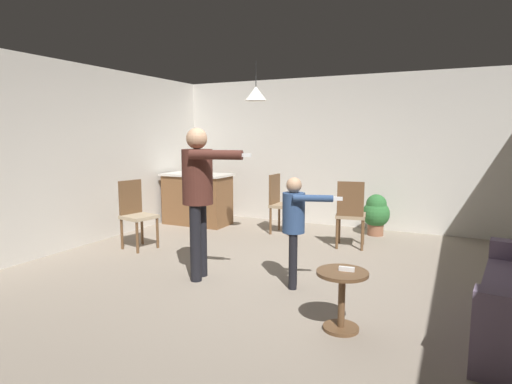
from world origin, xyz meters
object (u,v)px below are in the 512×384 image
side_table_by_couch (342,293)px  person_child (295,220)px  dining_chair_by_counter (351,212)px  potted_plant_corner (376,213)px  dining_chair_near_wall (136,212)px  spare_remote_on_table (347,269)px  kitchen_counter (197,199)px  person_adult (199,187)px  dining_chair_centre_back (281,201)px

side_table_by_couch → person_child: 1.16m
dining_chair_by_counter → potted_plant_corner: size_ratio=1.45×
dining_chair_near_wall → spare_remote_on_table: (3.44, -1.31, -0.01)m
dining_chair_near_wall → kitchen_counter: bearing=-164.1°
side_table_by_couch → dining_chair_near_wall: (-3.41, 1.34, 0.22)m
side_table_by_couch → potted_plant_corner: 3.70m
person_child → potted_plant_corner: 2.93m
side_table_by_couch → person_adult: bearing=161.8°
kitchen_counter → dining_chair_centre_back: size_ratio=1.26×
person_adult → potted_plant_corner: (1.46, 3.09, -0.70)m
person_child → dining_chair_near_wall: size_ratio=1.21×
kitchen_counter → dining_chair_near_wall: 1.83m
side_table_by_couch → person_child: person_child is taller
person_adult → dining_chair_centre_back: person_adult is taller
person_child → potted_plant_corner: size_ratio=1.76×
person_child → person_adult: bearing=-97.8°
dining_chair_by_counter → potted_plant_corner: (0.20, 0.99, -0.17)m
person_adult → kitchen_counter: bearing=-157.8°
side_table_by_couch → spare_remote_on_table: (0.03, 0.02, 0.21)m
potted_plant_corner → spare_remote_on_table: bearing=-83.9°
person_adult → person_child: person_adult is taller
dining_chair_centre_back → side_table_by_couch: bearing=31.6°
dining_chair_by_counter → spare_remote_on_table: (0.59, -2.67, -0.01)m
spare_remote_on_table → dining_chair_by_counter: bearing=102.4°
side_table_by_couch → potted_plant_corner: potted_plant_corner is taller
dining_chair_centre_back → spare_remote_on_table: size_ratio=7.69×
side_table_by_couch → dining_chair_centre_back: size_ratio=0.52×
kitchen_counter → potted_plant_corner: (3.17, 0.53, -0.10)m
side_table_by_couch → dining_chair_by_counter: dining_chair_by_counter is taller
person_adult → spare_remote_on_table: 2.01m
person_adult → dining_chair_by_counter: person_adult is taller
person_adult → side_table_by_couch: bearing=60.1°
spare_remote_on_table → person_child: bearing=134.4°
kitchen_counter → potted_plant_corner: bearing=9.4°
dining_chair_by_counter → dining_chair_near_wall: same height
person_adult → spare_remote_on_table: size_ratio=13.39×
kitchen_counter → dining_chair_centre_back: 1.68m
kitchen_counter → potted_plant_corner: 3.22m
person_adult → potted_plant_corner: 3.48m
kitchen_counter → potted_plant_corner: size_ratio=1.83×
spare_remote_on_table → person_adult: bearing=162.7°
dining_chair_near_wall → spare_remote_on_table: 3.68m
person_adult → dining_chair_by_counter: 2.50m
dining_chair_by_counter → spare_remote_on_table: dining_chair_by_counter is taller
person_child → spare_remote_on_table: bearing=26.2°
side_table_by_couch → spare_remote_on_table: spare_remote_on_table is taller
person_adult → dining_chair_near_wall: 1.83m
dining_chair_centre_back → spare_remote_on_table: (1.89, -3.13, -0.01)m
dining_chair_centre_back → potted_plant_corner: bearing=110.7°
kitchen_counter → dining_chair_by_counter: 3.01m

